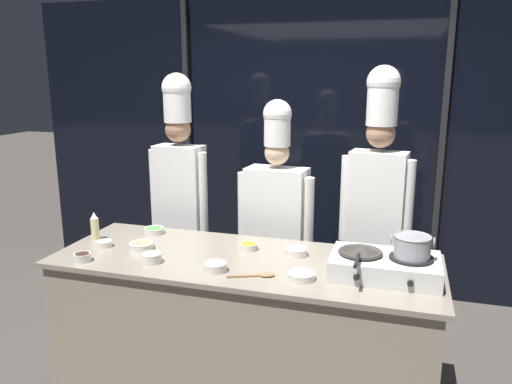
{
  "coord_description": "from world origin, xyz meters",
  "views": [
    {
      "loc": [
        0.87,
        -2.65,
        2.0
      ],
      "look_at": [
        0.0,
        0.25,
        1.28
      ],
      "focal_mm": 35.0,
      "sensor_mm": 36.0,
      "label": 1
    }
  ],
  "objects_px": {
    "prep_bowl_shrimp": "(301,275)",
    "serving_spoon_slotted": "(261,275)",
    "prep_bowl_bean_sprouts": "(152,257)",
    "prep_bowl_onion": "(104,243)",
    "squeeze_bottle_oil": "(95,227)",
    "prep_bowl_soy_glaze": "(82,257)",
    "chef_head": "(180,179)",
    "prep_bowl_noodles": "(296,251)",
    "prep_bowl_scallions": "(154,230)",
    "stock_pot": "(412,246)",
    "prep_bowl_garlic": "(216,266)",
    "prep_bowl_mushrooms": "(141,245)",
    "frying_pan": "(361,249)",
    "portable_stove": "(385,266)",
    "chef_sous": "(276,210)",
    "prep_bowl_carrots": "(248,246)",
    "chef_line": "(377,188)"
  },
  "relations": [
    {
      "from": "prep_bowl_mushrooms",
      "to": "prep_bowl_noodles",
      "type": "relative_size",
      "value": 1.12
    },
    {
      "from": "portable_stove",
      "to": "prep_bowl_shrimp",
      "type": "bearing_deg",
      "value": -158.02
    },
    {
      "from": "chef_head",
      "to": "prep_bowl_bean_sprouts",
      "type": "bearing_deg",
      "value": 109.56
    },
    {
      "from": "prep_bowl_shrimp",
      "to": "serving_spoon_slotted",
      "type": "bearing_deg",
      "value": -173.21
    },
    {
      "from": "frying_pan",
      "to": "serving_spoon_slotted",
      "type": "bearing_deg",
      "value": -159.31
    },
    {
      "from": "prep_bowl_noodles",
      "to": "prep_bowl_soy_glaze",
      "type": "height_order",
      "value": "same"
    },
    {
      "from": "prep_bowl_bean_sprouts",
      "to": "squeeze_bottle_oil",
      "type": "bearing_deg",
      "value": 154.92
    },
    {
      "from": "prep_bowl_onion",
      "to": "prep_bowl_scallions",
      "type": "distance_m",
      "value": 0.38
    },
    {
      "from": "prep_bowl_scallions",
      "to": "prep_bowl_shrimp",
      "type": "height_order",
      "value": "prep_bowl_scallions"
    },
    {
      "from": "prep_bowl_garlic",
      "to": "prep_bowl_carrots",
      "type": "bearing_deg",
      "value": 79.71
    },
    {
      "from": "stock_pot",
      "to": "chef_sous",
      "type": "height_order",
      "value": "chef_sous"
    },
    {
      "from": "prep_bowl_mushrooms",
      "to": "prep_bowl_bean_sprouts",
      "type": "bearing_deg",
      "value": -47.3
    },
    {
      "from": "stock_pot",
      "to": "chef_head",
      "type": "xyz_separation_m",
      "value": [
        -1.71,
        0.8,
        0.09
      ]
    },
    {
      "from": "prep_bowl_onion",
      "to": "prep_bowl_mushrooms",
      "type": "height_order",
      "value": "prep_bowl_mushrooms"
    },
    {
      "from": "stock_pot",
      "to": "prep_bowl_shrimp",
      "type": "bearing_deg",
      "value": -162.91
    },
    {
      "from": "prep_bowl_shrimp",
      "to": "serving_spoon_slotted",
      "type": "distance_m",
      "value": 0.22
    },
    {
      "from": "prep_bowl_mushrooms",
      "to": "prep_bowl_carrots",
      "type": "distance_m",
      "value": 0.67
    },
    {
      "from": "prep_bowl_noodles",
      "to": "serving_spoon_slotted",
      "type": "relative_size",
      "value": 0.53
    },
    {
      "from": "prep_bowl_onion",
      "to": "prep_bowl_carrots",
      "type": "relative_size",
      "value": 0.85
    },
    {
      "from": "portable_stove",
      "to": "prep_bowl_bean_sprouts",
      "type": "bearing_deg",
      "value": -172.03
    },
    {
      "from": "frying_pan",
      "to": "prep_bowl_garlic",
      "type": "bearing_deg",
      "value": -166.24
    },
    {
      "from": "prep_bowl_mushrooms",
      "to": "prep_bowl_scallions",
      "type": "distance_m",
      "value": 0.32
    },
    {
      "from": "stock_pot",
      "to": "prep_bowl_carrots",
      "type": "height_order",
      "value": "stock_pot"
    },
    {
      "from": "prep_bowl_mushrooms",
      "to": "prep_bowl_garlic",
      "type": "relative_size",
      "value": 1.19
    },
    {
      "from": "prep_bowl_onion",
      "to": "chef_head",
      "type": "height_order",
      "value": "chef_head"
    },
    {
      "from": "stock_pot",
      "to": "chef_sous",
      "type": "xyz_separation_m",
      "value": [
        -0.94,
        0.77,
        -0.08
      ]
    },
    {
      "from": "prep_bowl_mushrooms",
      "to": "portable_stove",
      "type": "bearing_deg",
      "value": -0.1
    },
    {
      "from": "prep_bowl_bean_sprouts",
      "to": "prep_bowl_onion",
      "type": "distance_m",
      "value": 0.45
    },
    {
      "from": "portable_stove",
      "to": "prep_bowl_soy_glaze",
      "type": "relative_size",
      "value": 5.78
    },
    {
      "from": "frying_pan",
      "to": "stock_pot",
      "type": "height_order",
      "value": "stock_pot"
    },
    {
      "from": "frying_pan",
      "to": "prep_bowl_shrimp",
      "type": "height_order",
      "value": "frying_pan"
    },
    {
      "from": "stock_pot",
      "to": "prep_bowl_garlic",
      "type": "height_order",
      "value": "stock_pot"
    },
    {
      "from": "squeeze_bottle_oil",
      "to": "prep_bowl_soy_glaze",
      "type": "distance_m",
      "value": 0.39
    },
    {
      "from": "frying_pan",
      "to": "prep_bowl_onion",
      "type": "distance_m",
      "value": 1.6
    },
    {
      "from": "portable_stove",
      "to": "prep_bowl_carrots",
      "type": "bearing_deg",
      "value": 167.25
    },
    {
      "from": "prep_bowl_noodles",
      "to": "serving_spoon_slotted",
      "type": "xyz_separation_m",
      "value": [
        -0.11,
        -0.37,
        -0.02
      ]
    },
    {
      "from": "prep_bowl_bean_sprouts",
      "to": "prep_bowl_carrots",
      "type": "distance_m",
      "value": 0.6
    },
    {
      "from": "prep_bowl_carrots",
      "to": "prep_bowl_soy_glaze",
      "type": "xyz_separation_m",
      "value": [
        -0.87,
        -0.47,
        0.0
      ]
    },
    {
      "from": "prep_bowl_noodles",
      "to": "prep_bowl_carrots",
      "type": "bearing_deg",
      "value": 177.13
    },
    {
      "from": "prep_bowl_garlic",
      "to": "prep_bowl_scallions",
      "type": "distance_m",
      "value": 0.82
    },
    {
      "from": "chef_sous",
      "to": "chef_line",
      "type": "height_order",
      "value": "chef_line"
    },
    {
      "from": "serving_spoon_slotted",
      "to": "chef_sous",
      "type": "height_order",
      "value": "chef_sous"
    },
    {
      "from": "squeeze_bottle_oil",
      "to": "frying_pan",
      "type": "bearing_deg",
      "value": -2.65
    },
    {
      "from": "prep_bowl_mushrooms",
      "to": "prep_bowl_soy_glaze",
      "type": "bearing_deg",
      "value": -128.88
    },
    {
      "from": "prep_bowl_bean_sprouts",
      "to": "prep_bowl_shrimp",
      "type": "distance_m",
      "value": 0.88
    },
    {
      "from": "squeeze_bottle_oil",
      "to": "prep_bowl_soy_glaze",
      "type": "bearing_deg",
      "value": -66.84
    },
    {
      "from": "serving_spoon_slotted",
      "to": "chef_head",
      "type": "bearing_deg",
      "value": 133.34
    },
    {
      "from": "stock_pot",
      "to": "prep_bowl_onion",
      "type": "bearing_deg",
      "value": -179.28
    },
    {
      "from": "squeeze_bottle_oil",
      "to": "prep_bowl_mushrooms",
      "type": "height_order",
      "value": "squeeze_bottle_oil"
    },
    {
      "from": "portable_stove",
      "to": "prep_bowl_garlic",
      "type": "relative_size",
      "value": 4.49
    }
  ]
}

